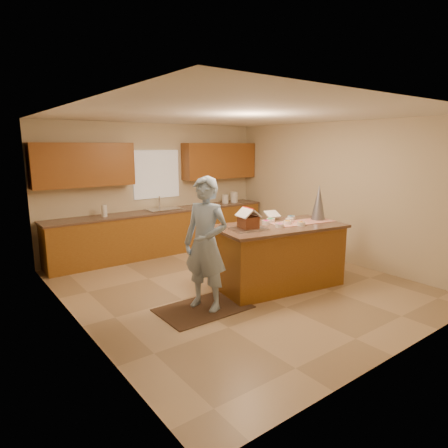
{
  "coord_description": "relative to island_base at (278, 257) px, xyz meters",
  "views": [
    {
      "loc": [
        -3.78,
        -4.7,
        2.25
      ],
      "look_at": [
        -0.1,
        0.2,
        1.0
      ],
      "focal_mm": 30.95,
      "sensor_mm": 36.0,
      "label": 1
    }
  ],
  "objects": [
    {
      "name": "floor",
      "position": [
        -0.52,
        0.42,
        -0.48
      ],
      "size": [
        5.5,
        5.5,
        0.0
      ],
      "primitive_type": "plane",
      "color": "tan",
      "rests_on": "ground"
    },
    {
      "name": "ceiling",
      "position": [
        -0.52,
        0.42,
        2.22
      ],
      "size": [
        5.5,
        5.5,
        0.0
      ],
      "primitive_type": "plane",
      "color": "silver",
      "rests_on": "floor"
    },
    {
      "name": "wall_back",
      "position": [
        -0.52,
        3.17,
        0.87
      ],
      "size": [
        5.5,
        5.5,
        0.0
      ],
      "primitive_type": "plane",
      "color": "beige",
      "rests_on": "floor"
    },
    {
      "name": "wall_front",
      "position": [
        -0.52,
        -2.33,
        0.87
      ],
      "size": [
        5.5,
        5.5,
        0.0
      ],
      "primitive_type": "plane",
      "color": "beige",
      "rests_on": "floor"
    },
    {
      "name": "wall_left",
      "position": [
        -3.02,
        0.42,
        0.87
      ],
      "size": [
        5.5,
        5.5,
        0.0
      ],
      "primitive_type": "plane",
      "color": "beige",
      "rests_on": "floor"
    },
    {
      "name": "wall_right",
      "position": [
        1.98,
        0.42,
        0.87
      ],
      "size": [
        5.5,
        5.5,
        0.0
      ],
      "primitive_type": "plane",
      "color": "beige",
      "rests_on": "floor"
    },
    {
      "name": "stone_accent",
      "position": [
        -3.0,
        -0.38,
        0.77
      ],
      "size": [
        0.0,
        2.5,
        2.5
      ],
      "primitive_type": "plane",
      "rotation": [
        1.57,
        0.0,
        1.57
      ],
      "color": "gray",
      "rests_on": "wall_left"
    },
    {
      "name": "window_curtain",
      "position": [
        -0.52,
        3.14,
        1.17
      ],
      "size": [
        1.05,
        0.03,
        1.0
      ],
      "primitive_type": "cube",
      "color": "white",
      "rests_on": "wall_back"
    },
    {
      "name": "back_counter_base",
      "position": [
        -0.52,
        2.87,
        -0.04
      ],
      "size": [
        4.8,
        0.6,
        0.88
      ],
      "primitive_type": "cube",
      "color": "brown",
      "rests_on": "floor"
    },
    {
      "name": "back_counter_top",
      "position": [
        -0.52,
        2.87,
        0.42
      ],
      "size": [
        4.85,
        0.63,
        0.04
      ],
      "primitive_type": "cube",
      "color": "brown",
      "rests_on": "back_counter_base"
    },
    {
      "name": "upper_cabinet_left",
      "position": [
        -2.07,
        2.99,
        1.42
      ],
      "size": [
        1.85,
        0.35,
        0.8
      ],
      "primitive_type": "cube",
      "color": "brown",
      "rests_on": "wall_back"
    },
    {
      "name": "upper_cabinet_right",
      "position": [
        1.03,
        2.99,
        1.42
      ],
      "size": [
        1.85,
        0.35,
        0.8
      ],
      "primitive_type": "cube",
      "color": "brown",
      "rests_on": "wall_back"
    },
    {
      "name": "sink",
      "position": [
        -0.52,
        2.87,
        0.41
      ],
      "size": [
        0.7,
        0.45,
        0.12
      ],
      "primitive_type": "cube",
      "color": "silver",
      "rests_on": "back_counter_top"
    },
    {
      "name": "faucet",
      "position": [
        -0.52,
        3.05,
        0.58
      ],
      "size": [
        0.03,
        0.03,
        0.28
      ],
      "primitive_type": "cylinder",
      "color": "silver",
      "rests_on": "back_counter_top"
    },
    {
      "name": "island_base",
      "position": [
        0.0,
        0.0,
        0.0
      ],
      "size": [
        2.1,
        1.28,
        0.96
      ],
      "primitive_type": "cube",
      "rotation": [
        0.0,
        0.0,
        -0.16
      ],
      "color": "brown",
      "rests_on": "floor"
    },
    {
      "name": "island_top",
      "position": [
        0.0,
        0.0,
        0.5
      ],
      "size": [
        2.2,
        1.38,
        0.04
      ],
      "primitive_type": "cube",
      "rotation": [
        0.0,
        0.0,
        -0.16
      ],
      "color": "brown",
      "rests_on": "island_base"
    },
    {
      "name": "table_runner",
      "position": [
        0.49,
        -0.08,
        0.53
      ],
      "size": [
        1.14,
        0.56,
        0.01
      ],
      "primitive_type": "cube",
      "rotation": [
        0.0,
        0.0,
        -0.16
      ],
      "color": "red",
      "rests_on": "island_top"
    },
    {
      "name": "baking_tray",
      "position": [
        -0.6,
        0.04,
        0.54
      ],
      "size": [
        0.56,
        0.45,
        0.03
      ],
      "primitive_type": "cube",
      "rotation": [
        0.0,
        0.0,
        -0.16
      ],
      "color": "silver",
      "rests_on": "island_top"
    },
    {
      "name": "cookbook",
      "position": [
        0.23,
        0.39,
        0.62
      ],
      "size": [
        0.27,
        0.22,
        0.1
      ],
      "primitive_type": "cube",
      "rotation": [
        -1.13,
        0.0,
        -0.16
      ],
      "color": "white",
      "rests_on": "island_top"
    },
    {
      "name": "tinsel_tree",
      "position": [
        0.85,
        -0.08,
        0.83
      ],
      "size": [
        0.28,
        0.28,
        0.6
      ],
      "primitive_type": "cone",
      "rotation": [
        0.0,
        0.0,
        -0.16
      ],
      "color": "#ACABB7",
      "rests_on": "island_top"
    },
    {
      "name": "rug",
      "position": [
        -1.49,
        -0.06,
        -0.48
      ],
      "size": [
        1.25,
        0.81,
        0.01
      ],
      "primitive_type": "cube",
      "color": "black",
      "rests_on": "floor"
    },
    {
      "name": "boy",
      "position": [
        -1.44,
        -0.06,
        0.45
      ],
      "size": [
        0.66,
        0.79,
        1.84
      ],
      "primitive_type": "imported",
      "rotation": [
        0.0,
        0.0,
        -1.18
      ],
      "color": "#99B7D9",
      "rests_on": "rug"
    },
    {
      "name": "canister_a",
      "position": [
        1.1,
        2.87,
        0.54
      ],
      "size": [
        0.15,
        0.15,
        0.21
      ],
      "primitive_type": "cylinder",
      "color": "white",
      "rests_on": "back_counter_top"
    },
    {
      "name": "canister_b",
      "position": [
        1.36,
        2.87,
        0.56
      ],
      "size": [
        0.17,
        0.17,
        0.24
      ],
      "primitive_type": "cylinder",
      "color": "white",
      "rests_on": "back_counter_top"
    },
    {
      "name": "canister_c",
      "position": [
        1.4,
        2.87,
        0.53
      ],
      "size": [
        0.13,
        0.13,
        0.19
      ],
      "primitive_type": "cylinder",
      "color": "white",
      "rests_on": "back_counter_top"
    },
    {
      "name": "paper_towel",
      "position": [
        -1.78,
        2.87,
        0.55
      ],
      "size": [
        0.1,
        0.1,
        0.23
      ],
      "primitive_type": "cylinder",
      "color": "white",
      "rests_on": "back_counter_top"
    },
    {
      "name": "gingerbread_house",
      "position": [
        -0.6,
        0.04,
        0.67
      ],
      "size": [
        0.34,
        0.35,
        0.31
      ],
      "color": "brown",
      "rests_on": "baking_tray"
    },
    {
      "name": "candy_bowls",
      "position": [
        0.11,
        0.08,
        0.56
      ],
      "size": [
        0.86,
        0.71,
        0.06
      ],
      "color": "green",
      "rests_on": "island_top"
    }
  ]
}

